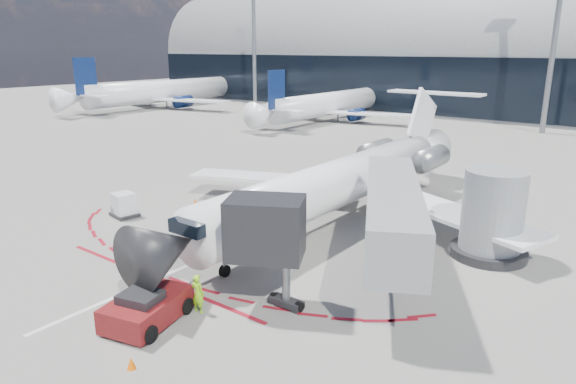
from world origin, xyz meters
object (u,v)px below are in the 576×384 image
Objects in this scene: pushback_tug at (147,308)px; ramp_worker at (198,293)px; regional_jet at (346,179)px; uld_container at (124,205)px.

pushback_tug is 3.34× the size of ramp_worker.
ramp_worker is (1.57, -14.70, -1.77)m from regional_jet.
uld_container is at bearing 134.27° from pushback_tug.
pushback_tug is 2.96× the size of uld_container.
regional_jet is at bearing 78.21° from pushback_tug.
regional_jet is 16.16× the size of uld_container.
pushback_tug is at bearing -22.17° from uld_container.
uld_container reaches higher than pushback_tug.
ramp_worker is at bearing -83.90° from regional_jet.
regional_jet reaches higher than pushback_tug.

